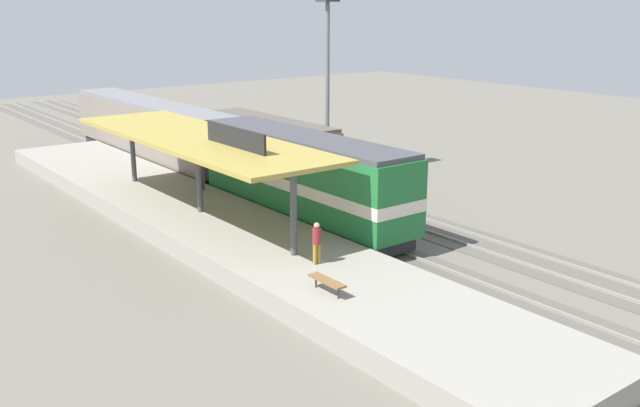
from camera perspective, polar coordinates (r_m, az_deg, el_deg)
name	(u,v)px	position (r m, az deg, el deg)	size (l,w,h in m)	color
ground_plane	(307,207)	(39.46, -1.02, -0.27)	(120.00, 120.00, 0.00)	#666056
track_near	(278,212)	(38.34, -3.42, -0.72)	(3.20, 110.00, 0.16)	#565249
track_far	(344,199)	(40.99, 1.90, 0.38)	(3.20, 110.00, 0.16)	#565249
platform	(201,220)	(35.96, -9.51, -1.33)	(6.00, 44.00, 0.90)	gray
station_canopy	(198,140)	(34.93, -9.73, 5.06)	(5.20, 18.00, 4.70)	#47474C
platform_bench	(327,281)	(25.39, 0.56, -6.24)	(0.44, 1.70, 0.50)	#333338
locomotive	(303,178)	(35.86, -1.36, 2.09)	(2.93, 14.43, 4.44)	#28282D
passenger_carriage_single	(151,131)	(51.24, -13.39, 5.66)	(2.90, 20.00, 4.24)	#28282D
freight_car	(269,145)	(46.65, -4.14, 4.67)	(2.80, 12.00, 3.54)	#28282D
light_mast	(328,45)	(46.00, 0.61, 12.62)	(1.10, 1.10, 11.70)	slate
person_waiting	(317,241)	(27.98, -0.27, -3.02)	(0.34, 0.34, 1.71)	olive
person_walking	(202,173)	(39.81, -9.47, 2.42)	(0.34, 0.34, 1.71)	#4C4C51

